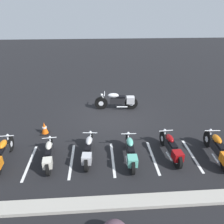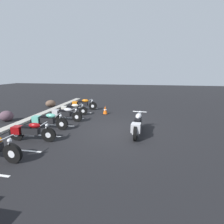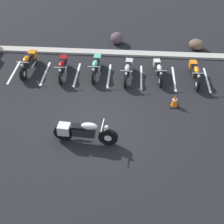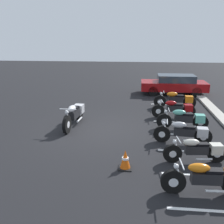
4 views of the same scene
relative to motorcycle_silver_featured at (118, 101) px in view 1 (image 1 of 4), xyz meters
name	(u,v)px [view 1 (image 1 of 4)]	position (x,y,z in m)	size (l,w,h in m)	color
ground	(113,116)	(0.40, 0.92, -0.51)	(60.00, 60.00, 0.00)	black
motorcycle_silver_featured	(118,101)	(0.00, 0.00, 0.00)	(2.46, 0.69, 0.97)	black
parked_bike_0	(218,149)	(-3.37, 4.82, -0.04)	(0.63, 2.25, 0.88)	black
parked_bike_1	(171,148)	(-1.63, 4.54, -0.08)	(0.59, 2.09, 0.82)	black
parked_bike_2	(130,152)	(0.00, 4.71, -0.07)	(0.60, 2.13, 0.84)	black
parked_bike_3	(89,150)	(1.58, 4.48, -0.08)	(0.58, 2.07, 0.82)	black
parked_bike_4	(49,155)	(3.04, 4.62, -0.11)	(0.57, 1.95, 0.77)	black
parked_bike_5	(2,154)	(4.77, 4.51, -0.08)	(0.59, 2.10, 0.83)	black
concrete_curb	(126,202)	(0.40, 6.68, -0.45)	(18.00, 0.50, 0.12)	#A8A399
traffic_cone	(45,128)	(3.67, 2.42, -0.24)	(0.40, 0.40, 0.59)	black
stall_line_1	(192,155)	(-2.54, 4.52, -0.51)	(0.10, 2.10, 0.00)	white
stall_line_2	(153,157)	(-0.94, 4.52, -0.51)	(0.10, 2.10, 0.00)	white
stall_line_3	(113,159)	(0.65, 4.52, -0.51)	(0.10, 2.10, 0.00)	white
stall_line_4	(72,161)	(2.25, 4.52, -0.51)	(0.10, 2.10, 0.00)	white
stall_line_5	(30,163)	(3.84, 4.52, -0.51)	(0.10, 2.10, 0.00)	white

